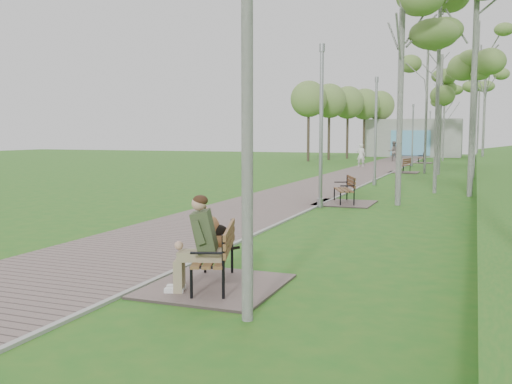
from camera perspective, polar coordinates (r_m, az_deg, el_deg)
ground at (r=14.03m, az=0.39°, el=-4.14°), size 120.00×120.00×0.00m
walkway at (r=35.14m, az=10.15°, el=1.81°), size 3.50×67.00×0.04m
kerb at (r=34.86m, az=12.98°, el=1.72°), size 0.10×67.00×0.05m
building_north at (r=64.22m, az=15.43°, el=5.23°), size 10.00×5.20×4.00m
bench_main at (r=9.09m, az=-4.78°, el=-6.48°), size 2.00×2.22×1.75m
bench_second at (r=20.11m, az=8.78°, el=-0.53°), size 1.96×2.17×1.20m
bench_third at (r=37.13m, az=14.52°, el=2.21°), size 1.81×2.01×1.11m
bench_far at (r=49.71m, az=16.16°, el=3.02°), size 1.74×1.93×1.07m
lamp_post_near at (r=18.85m, az=6.53°, el=5.97°), size 0.21×0.21×5.32m
lamp_post_second at (r=27.59m, az=11.87°, el=5.60°), size 0.20×0.20×5.09m
lamp_post_third at (r=44.52m, az=15.38°, el=5.29°), size 0.18×0.18×4.65m
lamp_post_far at (r=62.63m, az=16.97°, el=5.41°), size 0.19×0.19×4.82m
pedestrian_near at (r=42.70m, az=10.45°, el=3.63°), size 0.70×0.53×1.73m
pedestrian_far at (r=51.92m, az=13.58°, el=3.97°), size 1.02×0.89×1.80m
birch_near_a at (r=20.31m, az=14.43°, el=16.72°), size 2.66×2.66×8.06m
birch_mid_c at (r=36.80m, az=16.79°, el=11.84°), size 2.35×2.35×8.20m
birch_far_a at (r=33.63m, az=21.27°, el=13.05°), size 2.57×2.57×8.76m
birch_far_b at (r=35.99m, az=18.06°, el=10.89°), size 2.23×2.23×7.36m
birch_far_c at (r=44.85m, az=21.98°, el=10.37°), size 2.30×2.30×8.04m
birch_distant_a at (r=54.52m, az=18.34°, el=9.00°), size 2.44×2.44×7.29m
birch_distant_b at (r=54.09m, az=21.53°, el=11.59°), size 2.51×2.51×10.49m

